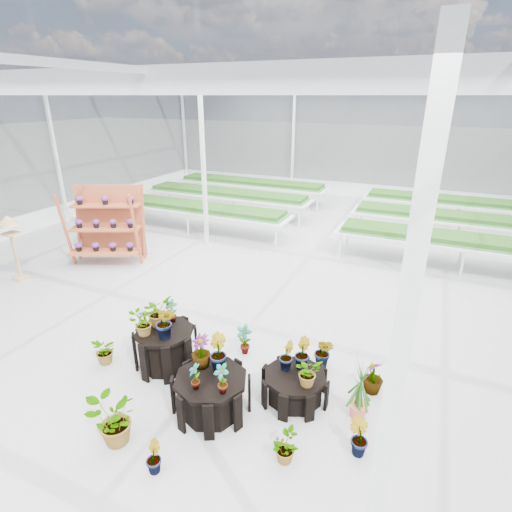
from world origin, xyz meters
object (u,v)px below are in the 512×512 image
at_px(plinth_tall, 166,348).
at_px(shelf_rack, 106,226).
at_px(plinth_mid, 211,394).
at_px(bird_table, 14,248).
at_px(plinth_low, 295,387).

distance_m(plinth_tall, shelf_rack, 5.19).
xyz_separation_m(plinth_mid, shelf_rack, (-5.30, 3.72, 0.72)).
xyz_separation_m(shelf_rack, bird_table, (-1.18, -1.80, -0.19)).
xyz_separation_m(plinth_mid, bird_table, (-6.48, 1.92, 0.53)).
distance_m(plinth_low, shelf_rack, 7.03).
bearing_deg(plinth_low, plinth_tall, -177.40).
height_order(plinth_tall, shelf_rack, shelf_rack).
xyz_separation_m(plinth_low, shelf_rack, (-6.30, 3.02, 0.78)).
height_order(plinth_low, bird_table, bird_table).
xyz_separation_m(plinth_tall, plinth_mid, (1.20, -0.60, -0.05)).
distance_m(shelf_rack, bird_table, 2.16).
xyz_separation_m(plinth_tall, bird_table, (-5.28, 1.32, 0.48)).
relative_size(plinth_low, shelf_rack, 0.48).
bearing_deg(plinth_tall, shelf_rack, 142.78).
relative_size(plinth_mid, shelf_rack, 0.54).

